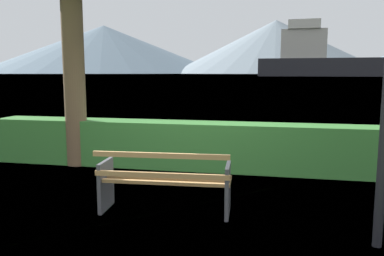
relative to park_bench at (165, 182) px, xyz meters
The scene contains 6 objects.
ground_plane 0.43m from the park_bench, 93.69° to the left, with size 1400.00×1400.00×0.00m, color #4C6B33.
water_surface 307.00m from the park_bench, 90.00° to the left, with size 620.00×620.00×0.00m, color #6B8EA3.
park_bench is the anchor object (origin of this frame).
hedge_row 2.52m from the park_bench, 90.09° to the left, with size 8.49×0.67×0.90m, color #387A33.
cargo_ship_large 186.29m from the park_bench, 77.67° to the left, with size 109.68×26.17×24.69m.
distant_hills 589.91m from the park_bench, 84.15° to the left, with size 967.57×438.58×78.42m.
Camera 1 is at (1.40, -4.93, 1.86)m, focal length 36.91 mm.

